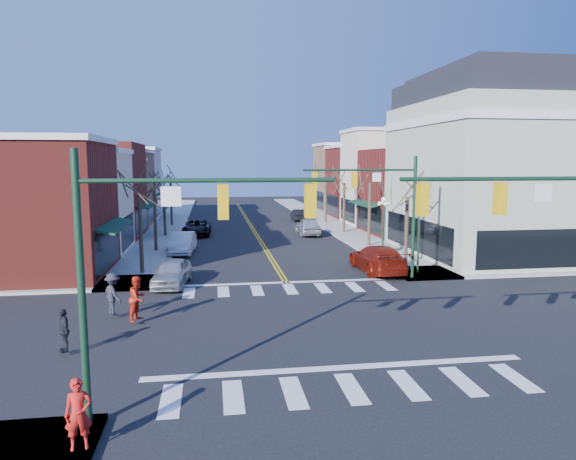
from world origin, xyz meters
name	(u,v)px	position (x,y,z in m)	size (l,w,h in m)	color
ground	(312,325)	(0.00, 0.00, 0.00)	(160.00, 160.00, 0.00)	black
sidewalk_left	(153,249)	(-8.75, 20.00, 0.07)	(3.50, 70.00, 0.15)	#9E9B93
sidewalk_right	(369,244)	(8.75, 20.00, 0.07)	(3.50, 70.00, 0.15)	#9E9B93
bldg_left_brick_a	(18,210)	(-15.50, 11.75, 4.00)	(10.00, 8.50, 8.00)	maroon
bldg_left_stucco_a	(57,204)	(-15.50, 19.50, 3.75)	(10.00, 7.00, 7.50)	beige
bldg_left_brick_b	(83,191)	(-15.50, 27.50, 4.25)	(10.00, 9.00, 8.50)	maroon
bldg_left_tan	(103,190)	(-15.50, 35.75, 3.90)	(10.00, 7.50, 7.80)	#9E7A57
bldg_left_stucco_b	(116,185)	(-15.50, 43.50, 4.10)	(10.00, 8.00, 8.20)	beige
bldg_right_brick_a	(420,192)	(15.50, 25.75, 4.00)	(10.00, 8.50, 8.00)	maroon
bldg_right_stucco	(392,179)	(15.50, 33.50, 5.00)	(10.00, 7.00, 10.00)	beige
bldg_right_brick_b	(371,183)	(15.50, 41.00, 4.25)	(10.00, 8.00, 8.50)	maroon
bldg_right_tan	(354,179)	(15.50, 49.00, 4.50)	(10.00, 8.00, 9.00)	#9E7A57
victorian_corner	(496,164)	(16.50, 14.50, 6.66)	(12.25, 14.25, 13.30)	#AEBAA1
traffic_mast_near_left	(156,247)	(-5.55, -7.40, 4.71)	(6.60, 0.28, 7.20)	#14331E
traffic_mast_near_right	(554,238)	(5.55, -7.40, 4.71)	(6.60, 0.28, 7.20)	#14331E
traffic_mast_far_right	(383,200)	(5.55, 7.40, 4.71)	(6.60, 0.28, 7.20)	#14331E
lamppost_corner	(419,227)	(8.20, 8.50, 2.96)	(0.36, 0.36, 4.33)	#14331E
lamppost_midblock	(383,216)	(8.20, 15.00, 2.96)	(0.36, 0.36, 4.33)	#14331E
tree_left_a	(141,236)	(-8.40, 11.00, 2.38)	(0.24, 0.24, 4.76)	#382B21
tree_left_b	(155,219)	(-8.40, 19.00, 2.52)	(0.24, 0.24, 5.04)	#382B21
tree_left_c	(165,212)	(-8.40, 27.00, 2.27)	(0.24, 0.24, 4.55)	#382B21
tree_left_d	(171,203)	(-8.40, 35.00, 2.45)	(0.24, 0.24, 4.90)	#382B21
tree_right_a	(406,232)	(8.40, 11.00, 2.31)	(0.24, 0.24, 4.62)	#382B21
tree_right_b	(369,215)	(8.40, 19.00, 2.59)	(0.24, 0.24, 5.18)	#382B21
tree_right_c	(344,208)	(8.40, 27.00, 2.42)	(0.24, 0.24, 4.83)	#382B21
tree_right_d	(326,201)	(8.40, 35.00, 2.48)	(0.24, 0.24, 4.97)	#382B21
car_left_near	(172,273)	(-6.40, 8.00, 0.74)	(1.75, 4.35, 1.48)	#B0B0B5
car_left_mid	(182,243)	(-6.40, 18.23, 0.79)	(1.67, 4.78, 1.57)	silver
car_left_far	(197,228)	(-5.55, 27.73, 0.74)	(2.45, 5.31, 1.48)	black
car_right_near	(378,259)	(6.09, 9.79, 0.84)	(2.36, 5.81, 1.69)	maroon
car_right_mid	(308,226)	(4.80, 26.40, 0.82)	(1.94, 4.82, 1.64)	silver
car_right_far	(299,215)	(5.89, 38.10, 0.68)	(1.43, 4.11, 1.35)	black
pedestrian_red_a	(78,414)	(-7.30, -8.68, 1.01)	(0.62, 0.41, 1.71)	red
pedestrian_red_b	(138,298)	(-7.30, 1.27, 1.11)	(0.94, 0.73, 1.93)	red
pedestrian_dark_a	(64,330)	(-9.41, -2.06, 0.93)	(0.92, 0.38, 1.56)	black
pedestrian_dark_b	(113,294)	(-8.50, 2.24, 1.09)	(1.21, 0.70, 1.87)	#222129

